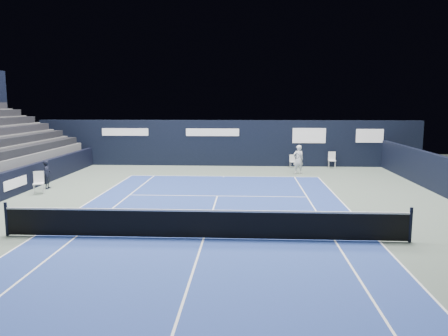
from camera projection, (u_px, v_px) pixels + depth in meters
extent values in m
plane|color=#516055|center=(209.00, 222.00, 15.80)|extent=(48.00, 48.00, 0.00)
cube|color=navy|center=(204.00, 239.00, 13.83)|extent=(10.97, 23.77, 0.01)
cube|color=silver|center=(293.00, 162.00, 28.87)|extent=(0.43, 0.42, 0.04)
cube|color=silver|center=(292.00, 158.00, 29.00)|extent=(0.38, 0.08, 0.46)
cylinder|color=silver|center=(295.00, 165.00, 29.06)|extent=(0.02, 0.02, 0.40)
cylinder|color=silver|center=(290.00, 165.00, 29.03)|extent=(0.02, 0.02, 0.40)
cylinder|color=silver|center=(296.00, 165.00, 28.76)|extent=(0.02, 0.02, 0.40)
cylinder|color=silver|center=(291.00, 165.00, 28.73)|extent=(0.02, 0.02, 0.40)
cube|color=white|center=(292.00, 157.00, 29.01)|extent=(0.32, 0.12, 0.29)
cube|color=silver|center=(332.00, 161.00, 28.76)|extent=(0.51, 0.49, 0.05)
cube|color=silver|center=(332.00, 156.00, 28.92)|extent=(0.48, 0.07, 0.57)
cylinder|color=silver|center=(335.00, 164.00, 28.95)|extent=(0.03, 0.03, 0.50)
cylinder|color=silver|center=(328.00, 164.00, 29.01)|extent=(0.03, 0.03, 0.50)
cylinder|color=silver|center=(335.00, 165.00, 28.58)|extent=(0.03, 0.03, 0.50)
cylinder|color=silver|center=(329.00, 165.00, 28.63)|extent=(0.03, 0.03, 0.50)
cube|color=white|center=(39.00, 184.00, 20.58)|extent=(0.59, 0.57, 0.04)
cube|color=white|center=(39.00, 177.00, 20.74)|extent=(0.45, 0.18, 0.56)
cylinder|color=white|center=(44.00, 188.00, 20.85)|extent=(0.03, 0.03, 0.49)
cylinder|color=white|center=(35.00, 188.00, 20.75)|extent=(0.03, 0.03, 0.49)
cylinder|color=white|center=(43.00, 189.00, 20.49)|extent=(0.03, 0.03, 0.49)
cylinder|color=white|center=(34.00, 190.00, 20.39)|extent=(0.03, 0.03, 0.49)
imported|color=black|center=(47.00, 174.00, 21.83)|extent=(0.40, 0.56, 1.44)
cube|color=white|center=(224.00, 176.00, 25.56)|extent=(10.97, 0.06, 0.00)
cube|color=white|center=(379.00, 241.00, 13.54)|extent=(0.06, 23.77, 0.00)
cube|color=white|center=(35.00, 236.00, 14.11)|extent=(0.06, 23.77, 0.00)
cube|color=white|center=(335.00, 241.00, 13.61)|extent=(0.06, 23.77, 0.00)
cube|color=white|center=(76.00, 236.00, 14.04)|extent=(0.06, 23.77, 0.00)
cube|color=white|center=(217.00, 196.00, 20.15)|extent=(8.23, 0.06, 0.00)
cube|color=white|center=(204.00, 238.00, 13.83)|extent=(0.06, 12.80, 0.00)
cube|color=white|center=(224.00, 177.00, 25.42)|extent=(0.06, 0.30, 0.00)
cylinder|color=black|center=(411.00, 225.00, 13.41)|extent=(0.10, 0.10, 1.10)
cylinder|color=black|center=(6.00, 219.00, 14.08)|extent=(0.10, 0.10, 1.10)
cube|color=black|center=(204.00, 225.00, 13.76)|extent=(12.80, 0.03, 0.86)
cube|color=white|center=(203.00, 211.00, 13.69)|extent=(12.80, 0.05, 0.06)
cube|color=black|center=(227.00, 143.00, 29.89)|extent=(26.00, 0.60, 3.10)
cube|color=silver|center=(125.00, 132.00, 29.84)|extent=(3.20, 0.02, 0.50)
cube|color=silver|center=(212.00, 132.00, 29.52)|extent=(3.60, 0.02, 0.50)
cube|color=silver|center=(309.00, 136.00, 29.21)|extent=(2.20, 0.02, 1.00)
cube|color=silver|center=(370.00, 136.00, 29.00)|extent=(1.80, 0.02, 0.90)
cube|color=black|center=(12.00, 183.00, 20.16)|extent=(0.30, 22.00, 1.20)
cube|color=silver|center=(16.00, 183.00, 20.16)|extent=(0.02, 2.00, 0.45)
cube|color=#4A4A4C|center=(11.00, 175.00, 21.15)|extent=(0.90, 16.00, 1.65)
cube|color=black|center=(9.00, 154.00, 21.00)|extent=(0.63, 15.20, 0.40)
imported|color=silver|center=(298.00, 159.00, 26.46)|extent=(0.72, 0.56, 1.75)
cylinder|color=black|center=(296.00, 157.00, 26.14)|extent=(0.03, 0.29, 0.13)
torus|color=black|center=(297.00, 156.00, 25.88)|extent=(0.30, 0.13, 0.29)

